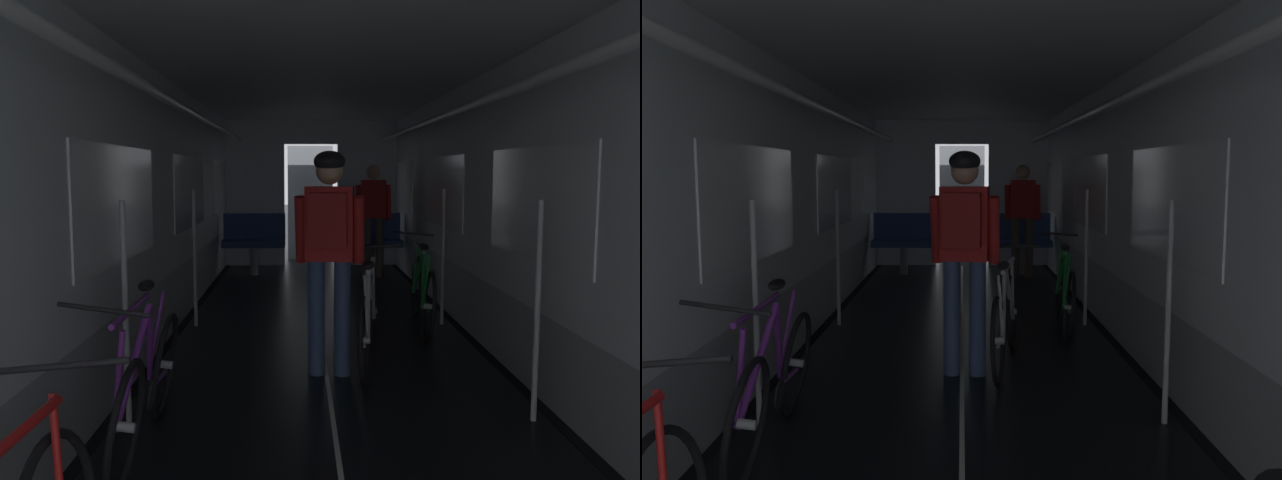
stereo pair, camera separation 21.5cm
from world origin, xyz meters
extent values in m
cube|color=black|center=(-1.41, 3.25, 0.00)|extent=(0.08, 11.50, 0.01)
cube|color=black|center=(1.41, 3.25, 0.00)|extent=(0.08, 11.50, 0.01)
cube|color=beige|center=(0.00, 3.25, 0.00)|extent=(0.03, 11.27, 0.00)
cube|color=#9EA0A5|center=(-1.51, 3.25, 0.30)|extent=(0.12, 11.50, 0.60)
cube|color=silver|center=(-1.51, 3.25, 1.53)|extent=(0.12, 11.50, 1.85)
cube|color=white|center=(-1.45, 2.67, 1.35)|extent=(0.02, 1.90, 0.80)
cube|color=white|center=(-1.45, 5.55, 1.35)|extent=(0.02, 1.90, 0.80)
cube|color=white|center=(-1.45, 8.42, 1.35)|extent=(0.02, 1.90, 0.80)
cube|color=yellow|center=(-1.45, 3.54, 1.35)|extent=(0.01, 0.20, 0.28)
cylinder|color=white|center=(-1.17, 3.25, 2.10)|extent=(0.07, 11.04, 0.07)
cylinder|color=#B7BABF|center=(-1.27, 2.10, 0.70)|extent=(0.04, 0.04, 1.40)
cylinder|color=#B7BABF|center=(-1.27, 4.70, 0.70)|extent=(0.04, 0.04, 1.40)
cube|color=#9EA0A5|center=(1.51, 3.25, 0.30)|extent=(0.12, 11.50, 0.60)
cube|color=silver|center=(1.51, 3.25, 1.53)|extent=(0.12, 11.50, 1.85)
cube|color=white|center=(1.45, 2.67, 1.35)|extent=(0.02, 1.90, 0.80)
cube|color=white|center=(1.45, 5.55, 1.35)|extent=(0.02, 1.90, 0.80)
cube|color=white|center=(1.45, 8.42, 1.35)|extent=(0.02, 1.90, 0.80)
cube|color=yellow|center=(1.45, 3.17, 1.35)|extent=(0.01, 0.20, 0.28)
cylinder|color=white|center=(1.17, 3.25, 2.10)|extent=(0.07, 11.04, 0.07)
cylinder|color=#B7BABF|center=(1.27, 2.10, 0.70)|extent=(0.04, 0.04, 1.40)
cylinder|color=#B7BABF|center=(1.27, 4.70, 0.70)|extent=(0.04, 0.04, 1.40)
cube|color=silver|center=(-0.95, 9.06, 1.23)|extent=(1.00, 0.12, 2.45)
cube|color=silver|center=(0.95, 9.06, 1.23)|extent=(1.00, 0.12, 2.45)
cube|color=silver|center=(0.00, 9.06, 2.25)|extent=(0.90, 0.12, 0.40)
cube|color=#4C4F54|center=(0.00, 9.76, 1.03)|extent=(0.81, 0.04, 2.05)
cube|color=silver|center=(0.00, 3.25, 2.51)|extent=(3.14, 11.62, 0.12)
cylinder|color=gray|center=(-0.90, 8.00, 0.22)|extent=(0.12, 0.12, 0.44)
cube|color=#2D4784|center=(-0.90, 8.00, 0.49)|extent=(0.96, 0.44, 0.10)
cube|color=#2D4784|center=(-0.90, 8.19, 0.74)|extent=(0.96, 0.08, 0.40)
torus|color=gray|center=(-1.33, 8.22, 0.94)|extent=(0.14, 0.14, 0.02)
cylinder|color=gray|center=(0.90, 8.00, 0.22)|extent=(0.12, 0.12, 0.44)
cube|color=#2D4784|center=(0.90, 8.00, 0.49)|extent=(0.96, 0.44, 0.10)
cube|color=#2D4784|center=(0.90, 8.19, 0.74)|extent=(0.96, 0.08, 0.40)
torus|color=gray|center=(0.47, 8.22, 0.94)|extent=(0.14, 0.14, 0.02)
torus|color=black|center=(-1.08, 2.29, 0.33)|extent=(0.15, 0.67, 0.67)
cylinder|color=#B2B2B7|center=(-1.08, 2.29, 0.33)|extent=(0.10, 0.05, 0.06)
torus|color=black|center=(-1.06, 1.27, 0.33)|extent=(0.15, 0.67, 0.67)
cylinder|color=#B2B2B7|center=(-1.06, 1.27, 0.33)|extent=(0.10, 0.05, 0.06)
cylinder|color=purple|center=(-1.10, 1.58, 0.55)|extent=(0.11, 0.54, 0.56)
cylinder|color=purple|center=(-1.10, 1.99, 0.55)|extent=(0.12, 0.34, 0.55)
cylinder|color=purple|center=(-1.14, 1.74, 0.81)|extent=(0.06, 0.82, 0.04)
cylinder|color=purple|center=(-1.11, 2.22, 0.57)|extent=(0.09, 0.16, 0.49)
cylinder|color=purple|center=(-1.07, 2.06, 0.31)|extent=(0.04, 0.45, 0.07)
cylinder|color=purple|center=(-1.09, 1.30, 0.57)|extent=(0.10, 0.09, 0.49)
cylinder|color=black|center=(-1.06, 1.84, 0.29)|extent=(0.04, 0.17, 0.17)
ellipsoid|color=black|center=(-1.16, 2.17, 0.87)|extent=(0.10, 0.24, 0.07)
cylinder|color=black|center=(-1.14, 1.28, 0.91)|extent=(0.44, 0.03, 0.09)
cylinder|color=red|center=(-1.03, 0.35, 0.58)|extent=(0.07, 0.09, 0.49)
cylinder|color=black|center=(-1.00, 0.37, 0.92)|extent=(0.44, 0.04, 0.06)
torus|color=black|center=(0.99, 3.99, 0.33)|extent=(0.13, 0.67, 0.67)
cylinder|color=#B2B2B7|center=(0.99, 3.99, 0.33)|extent=(0.10, 0.06, 0.06)
torus|color=black|center=(1.06, 5.01, 0.33)|extent=(0.13, 0.67, 0.67)
cylinder|color=#B2B2B7|center=(1.06, 5.01, 0.33)|extent=(0.10, 0.06, 0.06)
cylinder|color=#1E8438|center=(1.02, 4.70, 0.55)|extent=(0.05, 0.54, 0.56)
cylinder|color=#1E8438|center=(0.99, 4.29, 0.55)|extent=(0.10, 0.34, 0.55)
cylinder|color=#1E8438|center=(0.99, 4.55, 0.82)|extent=(0.09, 0.82, 0.04)
cylinder|color=#1E8438|center=(0.97, 4.07, 0.58)|extent=(0.05, 0.17, 0.49)
cylinder|color=#1E8438|center=(1.00, 4.22, 0.31)|extent=(0.06, 0.45, 0.07)
cylinder|color=#1E8438|center=(1.04, 4.98, 0.58)|extent=(0.07, 0.09, 0.49)
cylinder|color=black|center=(1.02, 4.44, 0.29)|extent=(0.04, 0.17, 0.17)
ellipsoid|color=black|center=(0.95, 4.12, 0.88)|extent=(0.11, 0.25, 0.07)
cylinder|color=black|center=(1.02, 5.01, 0.92)|extent=(0.44, 0.06, 0.06)
cylinder|color=#384C75|center=(-0.08, 3.09, 0.45)|extent=(0.13, 0.13, 0.90)
cylinder|color=#384C75|center=(0.12, 3.06, 0.45)|extent=(0.13, 0.13, 0.90)
cube|color=red|center=(0.02, 3.07, 1.18)|extent=(0.38, 0.26, 0.56)
cylinder|color=red|center=(-0.20, 3.12, 1.13)|extent=(0.11, 0.21, 0.53)
cylinder|color=red|center=(0.24, 3.07, 1.13)|extent=(0.11, 0.21, 0.53)
sphere|color=tan|center=(0.02, 3.07, 1.58)|extent=(0.21, 0.21, 0.21)
ellipsoid|color=black|center=(0.02, 3.07, 1.65)|extent=(0.27, 0.31, 0.16)
cube|color=maroon|center=(0.00, 2.90, 1.22)|extent=(0.30, 0.19, 0.40)
torus|color=black|center=(0.26, 2.82, 0.33)|extent=(0.18, 0.67, 0.67)
cylinder|color=#B2B2B7|center=(0.26, 2.82, 0.33)|extent=(0.10, 0.07, 0.05)
torus|color=black|center=(0.44, 3.82, 0.33)|extent=(0.18, 0.67, 0.67)
cylinder|color=#B2B2B7|center=(0.44, 3.82, 0.33)|extent=(0.10, 0.07, 0.05)
cylinder|color=#ADAFB5|center=(0.39, 3.51, 0.55)|extent=(0.15, 0.53, 0.56)
cylinder|color=#ADAFB5|center=(0.32, 3.11, 0.55)|extent=(0.08, 0.35, 0.55)
cylinder|color=#ADAFB5|center=(0.38, 3.36, 0.82)|extent=(0.18, 0.81, 0.04)
cylinder|color=#ADAFB5|center=(0.29, 2.89, 0.58)|extent=(0.07, 0.16, 0.49)
cylinder|color=#ADAFB5|center=(0.30, 3.04, 0.31)|extent=(0.10, 0.45, 0.07)
cylinder|color=#ADAFB5|center=(0.44, 3.79, 0.58)|extent=(0.04, 0.09, 0.49)
cylinder|color=black|center=(0.34, 3.26, 0.29)|extent=(0.05, 0.17, 0.17)
ellipsoid|color=black|center=(0.31, 2.93, 0.88)|extent=(0.13, 0.25, 0.06)
cylinder|color=black|center=(0.46, 3.81, 0.92)|extent=(0.44, 0.10, 0.04)
cylinder|color=brown|center=(1.00, 7.70, 0.45)|extent=(0.13, 0.13, 0.90)
cylinder|color=brown|center=(0.80, 7.70, 0.45)|extent=(0.13, 0.13, 0.90)
cube|color=red|center=(0.90, 7.70, 1.18)|extent=(0.36, 0.22, 0.56)
cylinder|color=red|center=(1.12, 7.68, 1.13)|extent=(0.09, 0.20, 0.53)
cylinder|color=red|center=(0.68, 7.68, 1.13)|extent=(0.09, 0.20, 0.53)
sphere|color=tan|center=(0.90, 7.70, 1.58)|extent=(0.21, 0.21, 0.21)
camera|label=1|loc=(-0.22, -1.74, 1.56)|focal=35.73mm
camera|label=2|loc=(0.00, -1.75, 1.56)|focal=35.73mm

